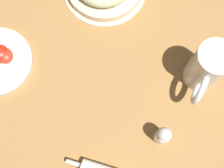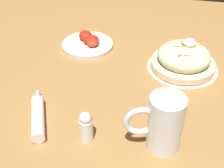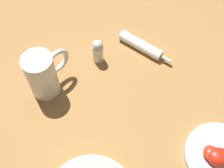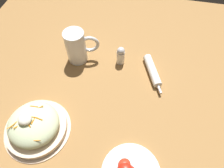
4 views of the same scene
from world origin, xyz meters
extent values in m
plane|color=#9E703D|center=(0.00, 0.00, 0.00)|extent=(1.43, 1.43, 0.00)
cylinder|color=white|center=(-0.21, 0.19, 0.07)|extent=(0.08, 0.08, 0.14)
cylinder|color=orange|center=(-0.21, 0.19, 0.03)|extent=(0.07, 0.07, 0.06)
cylinder|color=white|center=(-0.21, 0.19, 0.07)|extent=(0.07, 0.07, 0.01)
torus|color=white|center=(-0.16, 0.20, 0.08)|extent=(0.08, 0.03, 0.08)
cylinder|color=silver|center=(0.14, 0.09, 0.02)|extent=(0.02, 0.04, 0.01)
ellipsoid|color=red|center=(0.06, -0.20, 0.03)|extent=(0.05, 0.05, 0.03)
cylinder|color=white|center=(-0.03, 0.21, 0.03)|extent=(0.03, 0.03, 0.06)
sphere|color=silver|center=(-0.03, 0.21, 0.07)|extent=(0.03, 0.03, 0.03)
camera|label=1|loc=(0.09, 0.16, 0.71)|focal=48.75mm
camera|label=2|loc=(-0.19, 0.70, 0.56)|focal=50.41mm
camera|label=3|loc=(-0.27, -0.28, 0.71)|focal=46.63mm
camera|label=4|loc=(0.05, -0.32, 0.63)|focal=31.25mm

